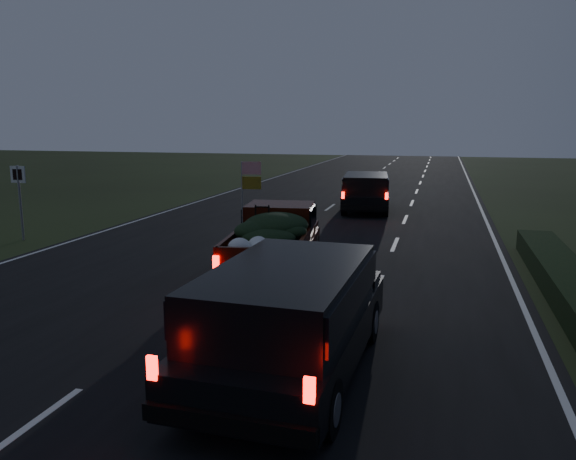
% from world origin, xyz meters
% --- Properties ---
extents(ground, '(120.00, 120.00, 0.00)m').
position_xyz_m(ground, '(0.00, 0.00, 0.00)').
color(ground, black).
rests_on(ground, ground).
extents(road_asphalt, '(14.00, 120.00, 0.02)m').
position_xyz_m(road_asphalt, '(0.00, 0.00, 0.01)').
color(road_asphalt, black).
rests_on(road_asphalt, ground).
extents(hedge_row, '(1.00, 10.00, 0.60)m').
position_xyz_m(hedge_row, '(7.80, 3.00, 0.30)').
color(hedge_row, black).
rests_on(hedge_row, ground).
extents(route_sign, '(0.55, 0.08, 2.50)m').
position_xyz_m(route_sign, '(-8.50, 5.00, 1.66)').
color(route_sign, gray).
rests_on(route_sign, ground).
extents(pickup_truck, '(2.46, 5.11, 2.58)m').
position_xyz_m(pickup_truck, '(0.87, 3.15, 0.97)').
color(pickup_truck, '#391007').
rests_on(pickup_truck, ground).
extents(lead_suv, '(2.45, 4.86, 1.34)m').
position_xyz_m(lead_suv, '(1.73, 14.35, 1.02)').
color(lead_suv, black).
rests_on(lead_suv, ground).
extents(rear_suv, '(2.38, 5.09, 1.45)m').
position_xyz_m(rear_suv, '(2.84, -2.65, 1.09)').
color(rear_suv, black).
rests_on(rear_suv, ground).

